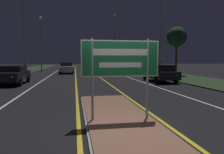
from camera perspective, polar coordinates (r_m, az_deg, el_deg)
The scene contains 22 objects.
ground_plane at distance 5.97m, azimuth 3.93°, elevation -13.85°, with size 160.00×160.00×0.00m, color black.
median_island at distance 6.76m, azimuth 2.18°, elevation -11.26°, with size 2.13×8.52×0.10m.
verge_right at distance 27.78m, azimuth 13.30°, elevation 0.69°, with size 5.00×100.00×0.08m.
centre_line_yellow_left at distance 30.56m, azimuth -9.52°, elevation 1.04°, with size 0.12×70.00×0.01m.
centre_line_yellow_right at distance 30.67m, azimuth -4.82°, elevation 1.10°, with size 0.12×70.00×0.01m.
lane_line_white_left at distance 30.70m, azimuth -15.03°, elevation 0.96°, with size 0.12×70.00×0.01m.
lane_line_white_right at distance 31.06m, azimuth 0.60°, elevation 1.16°, with size 0.12×70.00×0.01m.
edge_line_white_left at distance 31.12m, azimuth -20.53°, elevation 0.87°, with size 0.10×70.00×0.01m.
edge_line_white_right at distance 31.73m, azimuth 5.93°, elevation 1.21°, with size 0.10×70.00×0.01m.
highway_sign at distance 6.50m, azimuth 2.24°, elevation 4.05°, with size 2.34×0.07×2.46m.
streetlight_left_near at distance 24.07m, azimuth -22.20°, elevation 14.73°, with size 0.53×0.53×9.76m.
streetlight_left_far at distance 36.71m, azimuth -18.12°, elevation 10.53°, with size 0.57×0.57×8.57m.
streetlight_right_near at distance 20.35m, azimuth 12.61°, elevation 15.24°, with size 0.50×0.50×9.02m.
streetlight_right_far at distance 41.61m, azimuth 0.70°, elevation 10.41°, with size 0.45×0.45×10.23m.
car_receding_0 at distance 18.87m, azimuth 12.45°, elevation 1.06°, with size 1.84×4.45×1.44m.
car_receding_1 at distance 29.35m, azimuth -2.51°, elevation 2.41°, with size 1.85×4.32×1.42m.
car_receding_2 at distance 39.51m, azimuth 1.09°, elevation 2.98°, with size 2.03×4.73×1.38m.
car_receding_3 at distance 49.86m, azimuth -1.20°, elevation 3.36°, with size 1.97×4.22×1.47m.
car_approaching_0 at distance 18.18m, azimuth -24.58°, elevation 0.65°, with size 1.93×4.47×1.41m.
car_approaching_1 at distance 30.07m, azimuth -11.77°, elevation 2.43°, with size 1.85×4.62×1.48m.
warning_sign at distance 28.65m, azimuth 13.18°, elevation 3.44°, with size 0.60×0.06×2.10m.
roadside_palm_right at distance 26.58m, azimuth 16.54°, elevation 9.93°, with size 2.29×2.29×5.54m.
Camera 1 is at (-1.35, -5.50, 1.90)m, focal length 35.00 mm.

